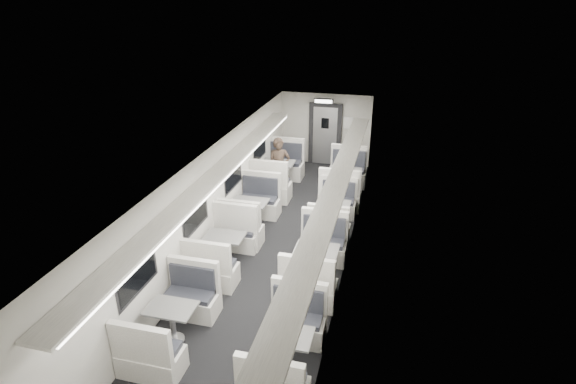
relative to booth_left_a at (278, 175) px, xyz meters
The scene contains 19 objects.
room 3.78m from the booth_left_a, 74.32° to the right, with size 3.24×12.24×2.64m.
booth_left_a is the anchor object (origin of this frame).
booth_left_b 2.65m from the booth_left_a, 90.00° to the right, with size 1.06×2.16×1.15m.
booth_left_c 4.31m from the booth_left_a, 90.00° to the right, with size 1.01×2.04×1.09m.
booth_left_d 6.71m from the booth_left_a, 90.00° to the right, with size 0.97×1.97×1.06m.
booth_right_a 2.00m from the booth_left_a, ahead, with size 1.11×2.26×1.21m.
booth_right_b 2.89m from the booth_left_a, 46.21° to the right, with size 0.96×1.94×1.04m.
booth_right_c 4.82m from the booth_left_a, 65.51° to the right, with size 1.04×2.11×1.13m.
booth_right_d 7.14m from the booth_left_a, 73.74° to the right, with size 0.97×1.96×1.05m.
passenger 0.73m from the booth_left_a, 70.87° to the right, with size 0.63×0.41×1.73m, color black.
window_a 1.06m from the booth_left_a, 161.66° to the right, with size 0.02×1.18×0.84m, color black.
window_b 2.59m from the booth_left_a, 101.67° to the right, with size 0.02×1.18×0.84m, color black.
window_c 4.68m from the booth_left_a, 96.11° to the right, with size 0.02×1.18×0.84m, color black.
window_d 6.84m from the booth_left_a, 94.13° to the right, with size 0.02×1.18×0.84m, color black.
luggage_rack_left 4.15m from the booth_left_a, 93.62° to the right, with size 0.46×10.40×0.09m.
luggage_rack_right 4.71m from the booth_left_a, 59.84° to the right, with size 0.46×10.40×0.09m.
vestibule_door 2.65m from the booth_left_a, 67.13° to the left, with size 1.10×0.13×2.10m.
exit_sign 2.83m from the booth_left_a, 62.02° to the left, with size 0.62×0.12×0.16m.
wall_notice 3.13m from the booth_left_a, 53.42° to the left, with size 0.32×0.02×0.40m, color silver.
Camera 1 is at (2.32, -8.45, 5.43)m, focal length 28.00 mm.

